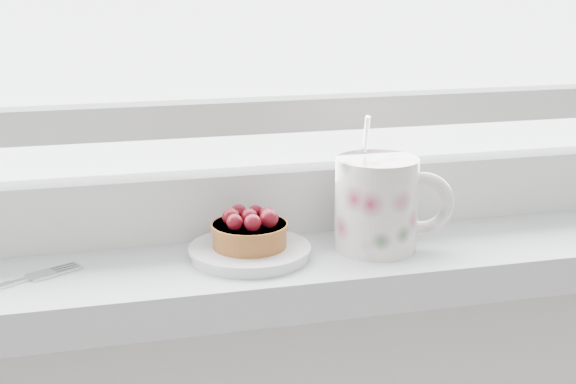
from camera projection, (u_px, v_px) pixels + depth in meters
name	position (u px, v px, depth m)	size (l,w,h in m)	color
saucer	(250.00, 252.00, 0.81)	(0.12, 0.12, 0.01)	silver
raspberry_tart	(250.00, 230.00, 0.80)	(0.08, 0.08, 0.04)	brown
floral_mug	(379.00, 202.00, 0.83)	(0.13, 0.11, 0.14)	silver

